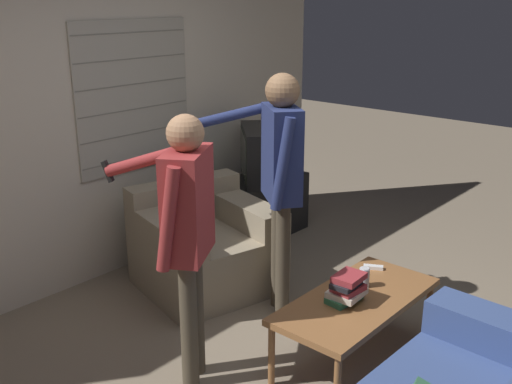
# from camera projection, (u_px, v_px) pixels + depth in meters

# --- Properties ---
(ground_plane) EXTENTS (16.00, 16.00, 0.00)m
(ground_plane) POSITION_uv_depth(u_px,v_px,m) (301.00, 366.00, 3.70)
(ground_plane) COLOR #7F705B
(wall_back) EXTENTS (5.20, 0.08, 2.55)m
(wall_back) POSITION_uv_depth(u_px,v_px,m) (95.00, 119.00, 4.58)
(wall_back) COLOR beige
(wall_back) RESTS_ON ground_plane
(armchair_beige) EXTENTS (1.13, 1.10, 0.79)m
(armchair_beige) POSITION_uv_depth(u_px,v_px,m) (204.00, 247.00, 4.64)
(armchair_beige) COLOR gray
(armchair_beige) RESTS_ON ground_plane
(coffee_table) EXTENTS (1.15, 0.53, 0.44)m
(coffee_table) POSITION_uv_depth(u_px,v_px,m) (357.00, 304.00, 3.63)
(coffee_table) COLOR brown
(coffee_table) RESTS_ON ground_plane
(tv_stand) EXTENTS (1.07, 0.46, 0.56)m
(tv_stand) POSITION_uv_depth(u_px,v_px,m) (255.00, 209.00, 5.60)
(tv_stand) COLOR black
(tv_stand) RESTS_ON ground_plane
(tv) EXTENTS (0.64, 0.66, 0.49)m
(tv) POSITION_uv_depth(u_px,v_px,m) (254.00, 154.00, 5.43)
(tv) COLOR black
(tv) RESTS_ON tv_stand
(person_left_standing) EXTENTS (0.50, 0.80, 1.60)m
(person_left_standing) POSITION_uv_depth(u_px,v_px,m) (186.00, 221.00, 3.28)
(person_left_standing) COLOR #4C4233
(person_left_standing) RESTS_ON ground_plane
(person_right_standing) EXTENTS (0.57, 0.79, 1.71)m
(person_right_standing) POSITION_uv_depth(u_px,v_px,m) (280.00, 165.00, 4.03)
(person_right_standing) COLOR #4C4233
(person_right_standing) RESTS_ON ground_plane
(book_stack) EXTENTS (0.24, 0.19, 0.18)m
(book_stack) POSITION_uv_depth(u_px,v_px,m) (347.00, 289.00, 3.55)
(book_stack) COLOR #33754C
(book_stack) RESTS_ON coffee_table
(soda_can) EXTENTS (0.07, 0.07, 0.13)m
(soda_can) POSITION_uv_depth(u_px,v_px,m) (364.00, 277.00, 3.74)
(soda_can) COLOR silver
(soda_can) RESTS_ON coffee_table
(spare_remote) EXTENTS (0.10, 0.13, 0.02)m
(spare_remote) POSITION_uv_depth(u_px,v_px,m) (373.00, 267.00, 4.00)
(spare_remote) COLOR white
(spare_remote) RESTS_ON coffee_table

